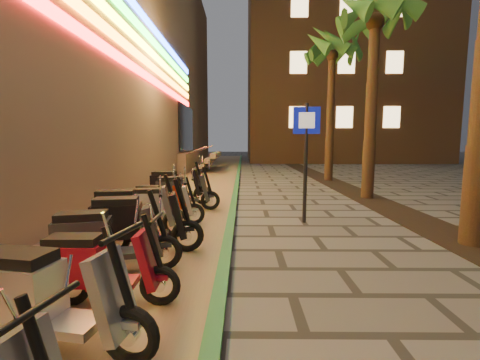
{
  "coord_description": "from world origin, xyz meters",
  "views": [
    {
      "loc": [
        -0.61,
        -3.79,
        1.89
      ],
      "look_at": [
        -0.67,
        2.06,
        1.2
      ],
      "focal_mm": 24.0,
      "sensor_mm": 36.0,
      "label": 1
    }
  ],
  "objects_px": {
    "scooter_10": "(157,199)",
    "scooter_12": "(174,186)",
    "scooter_5": "(96,267)",
    "scooter_7": "(135,223)",
    "scooter_11": "(180,192)",
    "scooter_4": "(43,298)",
    "scooter_8": "(131,212)",
    "scooter_6": "(104,240)",
    "scooter_9": "(160,205)",
    "pedestrian_sign": "(306,146)"
  },
  "relations": [
    {
      "from": "scooter_6",
      "to": "scooter_8",
      "type": "xyz_separation_m",
      "value": [
        -0.22,
        1.72,
        0.02
      ]
    },
    {
      "from": "scooter_11",
      "to": "scooter_10",
      "type": "bearing_deg",
      "value": -123.5
    },
    {
      "from": "pedestrian_sign",
      "to": "scooter_12",
      "type": "height_order",
      "value": "pedestrian_sign"
    },
    {
      "from": "scooter_5",
      "to": "scooter_9",
      "type": "relative_size",
      "value": 0.96
    },
    {
      "from": "scooter_5",
      "to": "scooter_12",
      "type": "bearing_deg",
      "value": 92.94
    },
    {
      "from": "scooter_5",
      "to": "scooter_9",
      "type": "bearing_deg",
      "value": 91.9
    },
    {
      "from": "scooter_9",
      "to": "scooter_5",
      "type": "bearing_deg",
      "value": -95.46
    },
    {
      "from": "scooter_4",
      "to": "scooter_10",
      "type": "bearing_deg",
      "value": 104.43
    },
    {
      "from": "pedestrian_sign",
      "to": "scooter_11",
      "type": "xyz_separation_m",
      "value": [
        -3.19,
        1.31,
        -1.26
      ]
    },
    {
      "from": "scooter_6",
      "to": "scooter_8",
      "type": "bearing_deg",
      "value": 83.13
    },
    {
      "from": "scooter_11",
      "to": "pedestrian_sign",
      "type": "bearing_deg",
      "value": -26.56
    },
    {
      "from": "scooter_8",
      "to": "scooter_12",
      "type": "relative_size",
      "value": 0.98
    },
    {
      "from": "scooter_10",
      "to": "scooter_7",
      "type": "bearing_deg",
      "value": -76.73
    },
    {
      "from": "scooter_5",
      "to": "scooter_6",
      "type": "height_order",
      "value": "scooter_6"
    },
    {
      "from": "scooter_7",
      "to": "scooter_8",
      "type": "distance_m",
      "value": 0.95
    },
    {
      "from": "scooter_7",
      "to": "scooter_11",
      "type": "relative_size",
      "value": 1.05
    },
    {
      "from": "scooter_6",
      "to": "scooter_7",
      "type": "distance_m",
      "value": 0.86
    },
    {
      "from": "scooter_5",
      "to": "scooter_7",
      "type": "relative_size",
      "value": 0.84
    },
    {
      "from": "scooter_12",
      "to": "scooter_10",
      "type": "bearing_deg",
      "value": -90.11
    },
    {
      "from": "scooter_4",
      "to": "scooter_10",
      "type": "relative_size",
      "value": 1.17
    },
    {
      "from": "scooter_7",
      "to": "scooter_10",
      "type": "distance_m",
      "value": 2.8
    },
    {
      "from": "scooter_6",
      "to": "scooter_12",
      "type": "bearing_deg",
      "value": 77.68
    },
    {
      "from": "scooter_8",
      "to": "scooter_10",
      "type": "distance_m",
      "value": 1.9
    },
    {
      "from": "scooter_10",
      "to": "scooter_12",
      "type": "relative_size",
      "value": 0.8
    },
    {
      "from": "scooter_10",
      "to": "scooter_12",
      "type": "xyz_separation_m",
      "value": [
        0.05,
        1.72,
        0.12
      ]
    },
    {
      "from": "scooter_11",
      "to": "scooter_12",
      "type": "relative_size",
      "value": 0.94
    },
    {
      "from": "scooter_5",
      "to": "scooter_8",
      "type": "height_order",
      "value": "scooter_8"
    },
    {
      "from": "scooter_6",
      "to": "scooter_7",
      "type": "relative_size",
      "value": 0.94
    },
    {
      "from": "scooter_4",
      "to": "scooter_9",
      "type": "height_order",
      "value": "scooter_4"
    },
    {
      "from": "scooter_5",
      "to": "scooter_6",
      "type": "xyz_separation_m",
      "value": [
        -0.27,
        0.84,
        0.06
      ]
    },
    {
      "from": "pedestrian_sign",
      "to": "scooter_6",
      "type": "bearing_deg",
      "value": -133.27
    },
    {
      "from": "scooter_8",
      "to": "scooter_12",
      "type": "height_order",
      "value": "scooter_12"
    },
    {
      "from": "scooter_5",
      "to": "scooter_11",
      "type": "relative_size",
      "value": 0.88
    },
    {
      "from": "scooter_9",
      "to": "scooter_4",
      "type": "bearing_deg",
      "value": -96.86
    },
    {
      "from": "scooter_6",
      "to": "scooter_10",
      "type": "distance_m",
      "value": 3.62
    },
    {
      "from": "scooter_8",
      "to": "scooter_10",
      "type": "relative_size",
      "value": 1.23
    },
    {
      "from": "pedestrian_sign",
      "to": "scooter_6",
      "type": "xyz_separation_m",
      "value": [
        -3.41,
        -3.08,
        -1.27
      ]
    },
    {
      "from": "scooter_10",
      "to": "scooter_9",
      "type": "bearing_deg",
      "value": -65.44
    },
    {
      "from": "scooter_5",
      "to": "scooter_12",
      "type": "height_order",
      "value": "scooter_12"
    },
    {
      "from": "scooter_4",
      "to": "scooter_5",
      "type": "xyz_separation_m",
      "value": [
        0.06,
        0.86,
        -0.06
      ]
    },
    {
      "from": "scooter_6",
      "to": "scooter_10",
      "type": "bearing_deg",
      "value": 79.33
    },
    {
      "from": "scooter_11",
      "to": "scooter_12",
      "type": "height_order",
      "value": "scooter_12"
    },
    {
      "from": "scooter_11",
      "to": "scooter_9",
      "type": "bearing_deg",
      "value": -98.96
    },
    {
      "from": "scooter_4",
      "to": "scooter_12",
      "type": "bearing_deg",
      "value": 102.91
    },
    {
      "from": "scooter_4",
      "to": "scooter_8",
      "type": "bearing_deg",
      "value": 106.97
    },
    {
      "from": "pedestrian_sign",
      "to": "scooter_6",
      "type": "height_order",
      "value": "pedestrian_sign"
    },
    {
      "from": "scooter_4",
      "to": "scooter_11",
      "type": "relative_size",
      "value": 0.99
    },
    {
      "from": "scooter_11",
      "to": "scooter_5",
      "type": "bearing_deg",
      "value": -93.68
    },
    {
      "from": "pedestrian_sign",
      "to": "scooter_10",
      "type": "xyz_separation_m",
      "value": [
        -3.63,
        0.54,
        -1.34
      ]
    },
    {
      "from": "scooter_5",
      "to": "scooter_12",
      "type": "distance_m",
      "value": 6.19
    }
  ]
}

